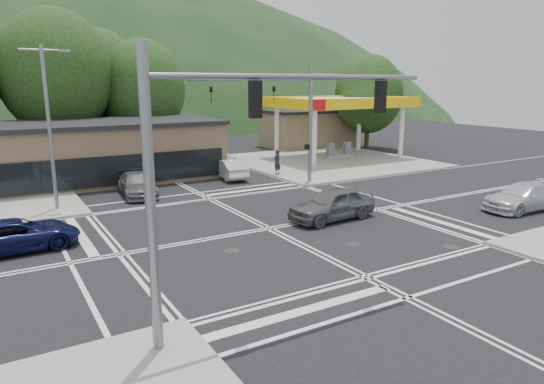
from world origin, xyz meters
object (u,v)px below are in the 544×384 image
car_queue_a (230,169)px  pedestrian (277,162)px  car_grey_center (332,204)px  car_blue_west (18,235)px  car_northbound (137,184)px  car_silver_east (524,197)px  car_queue_b (214,159)px

car_queue_a → pedestrian: size_ratio=2.36×
car_grey_center → car_queue_a: bearing=174.4°
car_blue_west → pedestrian: bearing=-68.0°
car_northbound → car_grey_center: bearing=-50.2°
car_queue_a → car_northbound: size_ratio=0.91×
car_blue_west → car_grey_center: (14.51, -3.00, 0.14)m
car_grey_center → car_blue_west: bearing=-105.9°
car_blue_west → car_queue_a: car_queue_a is taller
car_blue_west → car_grey_center: bearing=-105.4°
car_blue_west → car_silver_east: 26.00m
car_queue_a → car_northbound: car_queue_a is taller
car_silver_east → pedestrian: (-6.72, 15.76, 0.35)m
car_grey_center → car_silver_east: bearing=65.3°
car_silver_east → car_northbound: (-17.77, 14.73, -0.03)m
car_queue_a → car_blue_west: bearing=41.2°
car_silver_east → car_blue_west: bearing=-101.3°
car_queue_a → car_northbound: (-7.53, -2.09, -0.02)m
car_queue_b → car_grey_center: bearing=80.1°
car_silver_east → car_queue_b: bearing=-151.5°
car_grey_center → car_queue_b: bearing=172.7°
car_queue_b → pedestrian: pedestrian is taller
car_northbound → pedestrian: pedestrian is taller
car_blue_west → pedestrian: size_ratio=2.63×
car_grey_center → car_queue_b: size_ratio=0.99×
pedestrian → car_queue_b: bearing=-82.5°
car_grey_center → car_queue_a: car_grey_center is taller
car_grey_center → pedestrian: size_ratio=2.59×
car_queue_a → pedestrian: 3.69m
car_grey_center → car_silver_east: size_ratio=0.95×
car_grey_center → car_queue_a: (0.30, 12.90, -0.10)m
car_northbound → pedestrian: size_ratio=2.61×
car_queue_b → car_northbound: 10.39m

